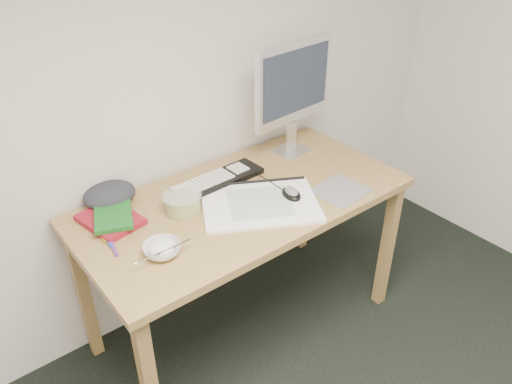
# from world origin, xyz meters

# --- Properties ---
(desk) EXTENTS (1.40, 0.70, 0.75)m
(desk) POSITION_xyz_m (0.22, 1.43, 0.67)
(desk) COLOR #A9854D
(desk) RESTS_ON ground
(mousepad) EXTENTS (0.24, 0.22, 0.00)m
(mousepad) POSITION_xyz_m (0.58, 1.22, 0.75)
(mousepad) COLOR slate
(mousepad) RESTS_ON desk
(sketchpad) EXTENTS (0.57, 0.52, 0.01)m
(sketchpad) POSITION_xyz_m (0.24, 1.34, 0.76)
(sketchpad) COLOR silver
(sketchpad) RESTS_ON desk
(keyboard) EXTENTS (0.43, 0.15, 0.03)m
(keyboard) POSITION_xyz_m (0.20, 1.60, 0.76)
(keyboard) COLOR black
(keyboard) RESTS_ON desk
(monitor) EXTENTS (0.46, 0.16, 0.54)m
(monitor) POSITION_xyz_m (0.66, 1.63, 1.09)
(monitor) COLOR silver
(monitor) RESTS_ON desk
(mouse) EXTENTS (0.09, 0.12, 0.04)m
(mouse) POSITION_xyz_m (0.37, 1.30, 0.78)
(mouse) COLOR black
(mouse) RESTS_ON sketchpad
(rice_bowl) EXTENTS (0.17, 0.17, 0.04)m
(rice_bowl) POSITION_xyz_m (-0.23, 1.31, 0.77)
(rice_bowl) COLOR white
(rice_bowl) RESTS_ON desk
(chopsticks) EXTENTS (0.22, 0.02, 0.02)m
(chopsticks) POSITION_xyz_m (-0.24, 1.27, 0.79)
(chopsticks) COLOR #B6B6B8
(chopsticks) RESTS_ON rice_bowl
(fruit_tub) EXTENTS (0.19, 0.19, 0.08)m
(fruit_tub) POSITION_xyz_m (-0.03, 1.50, 0.79)
(fruit_tub) COLOR gold
(fruit_tub) RESTS_ON desk
(book_red) EXTENTS (0.22, 0.27, 0.02)m
(book_red) POSITION_xyz_m (-0.29, 1.61, 0.76)
(book_red) COLOR maroon
(book_red) RESTS_ON desk
(book_green) EXTENTS (0.21, 0.23, 0.02)m
(book_green) POSITION_xyz_m (-0.29, 1.59, 0.78)
(book_green) COLOR #175C1E
(book_green) RESTS_ON book_red
(cloth_lump) EXTENTS (0.19, 0.16, 0.08)m
(cloth_lump) POSITION_xyz_m (-0.23, 1.74, 0.79)
(cloth_lump) COLOR #272A2F
(cloth_lump) RESTS_ON desk
(pencil_pink) EXTENTS (0.18, 0.02, 0.01)m
(pencil_pink) POSITION_xyz_m (0.16, 1.51, 0.75)
(pencil_pink) COLOR pink
(pencil_pink) RESTS_ON desk
(pencil_tan) EXTENTS (0.16, 0.08, 0.01)m
(pencil_tan) POSITION_xyz_m (0.23, 1.48, 0.75)
(pencil_tan) COLOR tan
(pencil_tan) RESTS_ON desk
(pencil_black) EXTENTS (0.19, 0.03, 0.01)m
(pencil_black) POSITION_xyz_m (0.29, 1.48, 0.75)
(pencil_black) COLOR black
(pencil_black) RESTS_ON desk
(marker_blue) EXTENTS (0.01, 0.14, 0.01)m
(marker_blue) POSITION_xyz_m (-0.36, 1.51, 0.76)
(marker_blue) COLOR #2145B4
(marker_blue) RESTS_ON desk
(marker_orange) EXTENTS (0.02, 0.14, 0.01)m
(marker_orange) POSITION_xyz_m (-0.36, 1.56, 0.76)
(marker_orange) COLOR #C58317
(marker_orange) RESTS_ON desk
(marker_purple) EXTENTS (0.04, 0.14, 0.01)m
(marker_purple) POSITION_xyz_m (-0.35, 1.46, 0.76)
(marker_purple) COLOR #682895
(marker_purple) RESTS_ON desk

